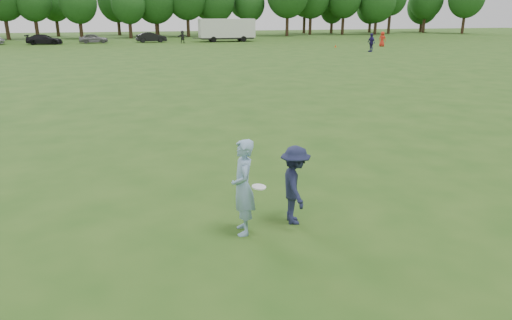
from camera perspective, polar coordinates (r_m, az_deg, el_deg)
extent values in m
plane|color=#254C15|center=(9.59, 1.64, -7.39)|extent=(200.00, 200.00, 0.00)
imported|color=#80A4C6|center=(8.68, -1.62, -3.44)|extent=(0.53, 0.73, 1.88)
imported|color=#1B203D|center=(9.18, 4.89, -3.15)|extent=(0.76, 1.13, 1.62)
imported|color=navy|center=(52.46, 14.19, 14.05)|extent=(0.64, 1.20, 1.95)
imported|color=red|center=(60.95, 15.51, 14.36)|extent=(1.01, 1.05, 1.81)
imported|color=#272727|center=(66.26, -9.16, 14.96)|extent=(1.65, 0.87, 1.70)
imported|color=black|center=(68.72, -24.95, 13.51)|extent=(4.60, 2.07, 1.31)
imported|color=slate|center=(69.00, -19.66, 14.13)|extent=(3.92, 1.76, 1.31)
imported|color=black|center=(68.86, -12.97, 14.72)|extent=(4.39, 1.95, 1.40)
cone|color=#DD3D0B|center=(58.45, 9.91, 13.86)|extent=(0.28, 0.28, 0.30)
cylinder|color=white|center=(8.52, 0.37, -3.39)|extent=(0.30, 0.30, 0.06)
cube|color=white|center=(69.08, -3.69, 16.13)|extent=(8.00, 2.50, 2.60)
cube|color=black|center=(69.14, -3.66, 14.97)|extent=(7.60, 2.30, 0.25)
cylinder|color=black|center=(67.50, -5.32, 14.77)|extent=(0.80, 0.25, 0.80)
cylinder|color=black|center=(69.95, -5.71, 14.87)|extent=(0.80, 0.25, 0.80)
cylinder|color=black|center=(68.43, -1.57, 14.88)|extent=(0.80, 0.25, 0.80)
cylinder|color=black|center=(70.85, -2.08, 14.99)|extent=(0.80, 0.25, 0.80)
cube|color=#333333|center=(68.36, -7.40, 14.87)|extent=(1.20, 0.15, 0.12)
cylinder|color=#332114|center=(83.66, -28.69, 14.35)|extent=(0.56, 0.56, 3.71)
cylinder|color=#332114|center=(82.48, -25.73, 14.64)|extent=(0.56, 0.56, 3.46)
ellipsoid|color=#183F15|center=(82.46, -26.13, 17.44)|extent=(5.49, 5.49, 6.31)
cylinder|color=#332114|center=(81.54, -21.04, 15.07)|extent=(0.56, 0.56, 3.14)
ellipsoid|color=#183F15|center=(81.51, -21.36, 17.89)|extent=(5.78, 5.78, 6.64)
cylinder|color=#332114|center=(81.01, -15.43, 15.54)|extent=(0.56, 0.56, 3.01)
ellipsoid|color=#183F15|center=(80.98, -15.66, 18.24)|extent=(5.46, 5.46, 6.28)
cylinder|color=#332114|center=(83.56, -12.31, 15.89)|extent=(0.56, 0.56, 3.23)
cylinder|color=#332114|center=(83.98, -8.48, 16.29)|extent=(0.56, 0.56, 3.77)
cylinder|color=#332114|center=(85.37, -4.97, 16.29)|extent=(0.56, 0.56, 3.33)
ellipsoid|color=#183F15|center=(85.36, -5.06, 19.32)|extent=(6.71, 6.71, 7.71)
cylinder|color=#332114|center=(86.99, -0.81, 16.35)|extent=(0.56, 0.56, 3.22)
ellipsoid|color=#183F15|center=(86.96, -0.83, 18.96)|extent=(5.54, 5.54, 6.37)
cylinder|color=#332114|center=(86.00, 3.91, 16.60)|extent=(0.56, 0.56, 4.15)
cylinder|color=#332114|center=(91.37, 6.79, 16.54)|extent=(0.56, 0.56, 3.95)
cylinder|color=#332114|center=(92.60, 10.79, 16.36)|extent=(0.56, 0.56, 3.90)
cylinder|color=#332114|center=(94.47, 14.69, 15.91)|extent=(0.56, 0.56, 3.16)
ellipsoid|color=#183F15|center=(94.45, 14.92, 18.66)|extent=(6.99, 6.99, 8.04)
cylinder|color=#332114|center=(98.76, 16.30, 16.17)|extent=(0.56, 0.56, 4.29)
cylinder|color=#332114|center=(105.07, 20.25, 15.71)|extent=(0.56, 0.56, 3.68)
ellipsoid|color=#183F15|center=(105.08, 20.54, 18.26)|extent=(6.78, 6.78, 7.80)
cylinder|color=#332114|center=(103.61, 24.48, 15.29)|extent=(0.56, 0.56, 3.96)
cylinder|color=#332114|center=(90.94, -23.57, 15.02)|extent=(0.56, 0.56, 3.29)
ellipsoid|color=#183F15|center=(90.92, -23.89, 17.46)|extent=(5.30, 5.30, 6.09)
cylinder|color=#332114|center=(91.70, -16.76, 15.73)|extent=(0.56, 0.56, 3.28)
ellipsoid|color=#183F15|center=(91.69, -17.02, 18.54)|extent=(6.78, 6.78, 7.79)
cylinder|color=#332114|center=(90.36, -12.19, 16.00)|extent=(0.56, 0.56, 3.11)
ellipsoid|color=#183F15|center=(90.33, -12.36, 18.42)|extent=(5.34, 5.34, 6.14)
cylinder|color=#332114|center=(92.86, -6.21, 16.44)|extent=(0.56, 0.56, 3.50)
ellipsoid|color=#183F15|center=(92.84, -6.30, 18.78)|extent=(4.82, 4.82, 5.54)
cylinder|color=#332114|center=(95.04, -1.45, 16.66)|extent=(0.56, 0.56, 3.80)
cylinder|color=#332114|center=(97.06, 6.04, 16.61)|extent=(0.56, 0.56, 3.84)
ellipsoid|color=#183F15|center=(97.05, 6.12, 19.02)|extent=(5.09, 5.09, 5.86)
cylinder|color=#332114|center=(98.16, 9.41, 16.12)|extent=(0.56, 0.56, 2.58)
ellipsoid|color=#183F15|center=(98.12, 9.52, 18.08)|extent=(4.86, 4.86, 5.59)
cylinder|color=#332114|center=(103.71, 14.02, 15.95)|extent=(0.56, 0.56, 2.62)
ellipsoid|color=#183F15|center=(103.68, 14.19, 18.10)|extent=(6.11, 6.11, 7.02)
cylinder|color=#332114|center=(108.69, 19.91, 15.48)|extent=(0.56, 0.56, 2.54)
ellipsoid|color=#183F15|center=(108.66, 20.14, 17.59)|extent=(6.47, 6.47, 7.44)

